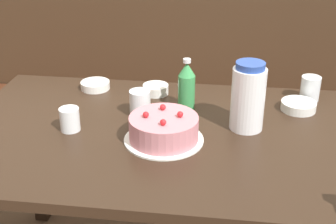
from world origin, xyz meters
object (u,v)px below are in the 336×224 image
Objects in this scene: bowl_rice_small at (298,106)px; bowl_soup_white at (95,85)px; birthday_cake at (163,129)px; soju_bottle at (187,85)px; glass_tumbler_short at (140,103)px; bowl_side_dish at (156,89)px; water_pitcher at (248,97)px; glass_shot_small at (70,119)px; bench_seat at (187,144)px; glass_water_tall at (310,89)px.

bowl_soup_white is at bearing 173.10° from bowl_rice_small.
soju_bottle is (0.05, 0.26, 0.05)m from birthday_cake.
bowl_soup_white is 1.26× the size of glass_tumbler_short.
bowl_soup_white is at bearing 176.22° from bowl_side_dish.
bowl_side_dish is at bearing 144.74° from water_pitcher.
water_pitcher reaches higher than soju_bottle.
birthday_cake is at bearing -5.42° from glass_shot_small.
water_pitcher is at bearing 24.88° from birthday_cake.
glass_shot_small is at bearing -161.53° from bowl_rice_small.
soju_bottle reaches higher than glass_shot_small.
bench_seat is at bearing 89.86° from birthday_cake.
bowl_rice_small is at bearing 40.88° from water_pitcher.
birthday_cake is at bearing -147.67° from bowl_rice_small.
soju_bottle is at bearing 26.27° from glass_tumbler_short.
bench_seat is 0.81m from bowl_soup_white.
birthday_cake reaches higher than glass_water_tall.
birthday_cake is 0.65m from glass_water_tall.
birthday_cake is at bearing -77.38° from bowl_side_dish.
water_pitcher is 0.28m from bowl_rice_small.
bench_seat is at bearing 81.12° from glass_tumbler_short.
glass_tumbler_short is (-0.03, -0.20, 0.03)m from bowl_side_dish.
glass_tumbler_short is (-0.38, 0.05, -0.07)m from water_pitcher.
glass_tumbler_short is (-0.58, -0.12, 0.03)m from bowl_rice_small.
birthday_cake is at bearing -90.14° from bench_seat.
bowl_soup_white is 0.25m from bowl_side_dish.
water_pitcher is at bearing -70.72° from bench_seat.
glass_tumbler_short is at bearing 121.72° from birthday_cake.
bowl_rice_small is 0.59m from glass_tumbler_short.
bowl_soup_white is at bearing 130.74° from birthday_cake.
bowl_side_dish is (-0.35, 0.25, -0.10)m from water_pitcher.
bench_seat is 0.92m from glass_tumbler_short.
glass_tumbler_short is (-0.16, -0.08, -0.05)m from soju_bottle.
glass_shot_small is (-0.79, -0.26, 0.02)m from bowl_rice_small.
bowl_soup_white is (-0.34, -0.50, 0.54)m from bench_seat.
glass_tumbler_short is (-0.11, 0.18, 0.01)m from birthday_cake.
birthday_cake is 2.21× the size of bowl_soup_white.
glass_shot_small is at bearing -145.81° from glass_tumbler_short.
soju_bottle is (-0.22, 0.13, -0.02)m from water_pitcher.
birthday_cake is (-0.00, -0.89, 0.56)m from bench_seat.
soju_bottle reaches higher than glass_tumbler_short.
bowl_soup_white is 0.86m from glass_water_tall.
bowl_soup_white is 1.24× the size of glass_water_tall.
bowl_side_dish is (-0.55, 0.08, 0.00)m from bowl_rice_small.
bowl_side_dish reaches higher than bowl_rice_small.
soju_bottle is 2.07× the size of glass_tumbler_short.
bench_seat is 0.93m from bowl_rice_small.
glass_water_tall is at bearing 47.36° from water_pitcher.
bowl_rice_small is at bearing 5.35° from soju_bottle.
bench_seat is 9.00× the size of birthday_cake.
glass_tumbler_short is (-0.63, -0.22, -0.00)m from glass_water_tall.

